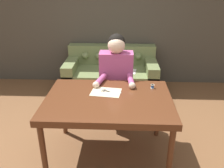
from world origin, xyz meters
name	(u,v)px	position (x,y,z in m)	size (l,w,h in m)	color
ground_plane	(99,153)	(0.00, 0.00, 0.00)	(16.00, 16.00, 0.00)	brown
wall_back	(109,17)	(0.00, 2.27, 1.30)	(8.00, 0.06, 2.60)	#474238
dining_table	(108,104)	(0.13, -0.03, 0.70)	(1.37, 0.98, 0.78)	#562D19
couch	(111,75)	(0.07, 1.82, 0.29)	(1.65, 0.90, 0.80)	olive
person	(116,81)	(0.19, 0.64, 0.69)	(0.51, 0.60, 1.33)	#33281E
pattern_paper_main	(106,92)	(0.09, 0.11, 0.78)	(0.36, 0.28, 0.00)	beige
scissors	(108,91)	(0.11, 0.13, 0.78)	(0.23, 0.14, 0.01)	silver
thread_spool	(152,86)	(0.63, 0.25, 0.80)	(0.04, 0.04, 0.05)	#3366B2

